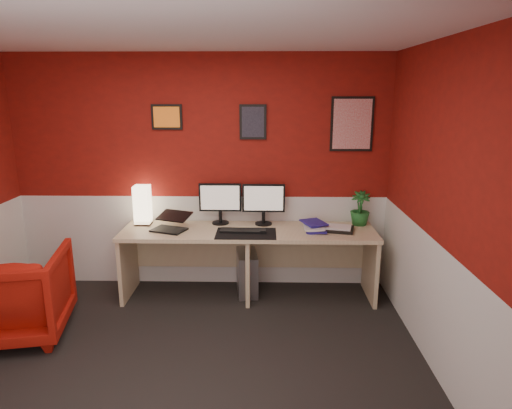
# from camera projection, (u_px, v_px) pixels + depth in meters

# --- Properties ---
(ground) EXTENTS (4.00, 3.50, 0.01)m
(ground) POSITION_uv_depth(u_px,v_px,m) (174.00, 376.00, 3.45)
(ground) COLOR black
(ground) RESTS_ON ground
(ceiling) EXTENTS (4.00, 3.50, 0.01)m
(ceiling) POSITION_uv_depth(u_px,v_px,m) (157.00, 28.00, 2.83)
(ceiling) COLOR white
(ceiling) RESTS_ON ground
(wall_back) EXTENTS (4.00, 0.01, 2.50)m
(wall_back) POSITION_uv_depth(u_px,v_px,m) (201.00, 174.00, 4.84)
(wall_back) COLOR maroon
(wall_back) RESTS_ON ground
(wall_front) EXTENTS (4.00, 0.01, 2.50)m
(wall_front) POSITION_uv_depth(u_px,v_px,m) (50.00, 370.00, 1.44)
(wall_front) COLOR maroon
(wall_front) RESTS_ON ground
(wall_right) EXTENTS (0.01, 3.50, 2.50)m
(wall_right) POSITION_uv_depth(u_px,v_px,m) (455.00, 220.00, 3.10)
(wall_right) COLOR maroon
(wall_right) RESTS_ON ground
(wainscot_back) EXTENTS (4.00, 0.01, 1.00)m
(wainscot_back) POSITION_uv_depth(u_px,v_px,m) (203.00, 240.00, 5.02)
(wainscot_back) COLOR silver
(wainscot_back) RESTS_ON ground
(wainscot_right) EXTENTS (0.01, 3.50, 1.00)m
(wainscot_right) POSITION_uv_depth(u_px,v_px,m) (444.00, 319.00, 3.29)
(wainscot_right) COLOR silver
(wainscot_right) RESTS_ON ground
(desk) EXTENTS (2.60, 0.65, 0.73)m
(desk) POSITION_uv_depth(u_px,v_px,m) (249.00, 263.00, 4.71)
(desk) COLOR tan
(desk) RESTS_ON ground
(shoji_lamp) EXTENTS (0.16, 0.16, 0.40)m
(shoji_lamp) POSITION_uv_depth(u_px,v_px,m) (143.00, 206.00, 4.76)
(shoji_lamp) COLOR #FFE5B2
(shoji_lamp) RESTS_ON desk
(laptop) EXTENTS (0.39, 0.33, 0.22)m
(laptop) POSITION_uv_depth(u_px,v_px,m) (168.00, 220.00, 4.56)
(laptop) COLOR black
(laptop) RESTS_ON desk
(monitor_left) EXTENTS (0.45, 0.06, 0.58)m
(monitor_left) POSITION_uv_depth(u_px,v_px,m) (220.00, 197.00, 4.77)
(monitor_left) COLOR black
(monitor_left) RESTS_ON desk
(monitor_right) EXTENTS (0.45, 0.06, 0.58)m
(monitor_right) POSITION_uv_depth(u_px,v_px,m) (264.00, 198.00, 4.74)
(monitor_right) COLOR black
(monitor_right) RESTS_ON desk
(desk_mat) EXTENTS (0.60, 0.38, 0.01)m
(desk_mat) POSITION_uv_depth(u_px,v_px,m) (246.00, 233.00, 4.49)
(desk_mat) COLOR black
(desk_mat) RESTS_ON desk
(keyboard) EXTENTS (0.43, 0.16, 0.02)m
(keyboard) POSITION_uv_depth(u_px,v_px,m) (241.00, 230.00, 4.55)
(keyboard) COLOR black
(keyboard) RESTS_ON desk_mat
(mouse) EXTENTS (0.06, 0.10, 0.03)m
(mouse) POSITION_uv_depth(u_px,v_px,m) (263.00, 231.00, 4.51)
(mouse) COLOR black
(mouse) RESTS_ON desk_mat
(book_bottom) EXTENTS (0.23, 0.29, 0.03)m
(book_bottom) POSITION_uv_depth(u_px,v_px,m) (306.00, 229.00, 4.60)
(book_bottom) COLOR navy
(book_bottom) RESTS_ON desk
(book_middle) EXTENTS (0.21, 0.28, 0.02)m
(book_middle) POSITION_uv_depth(u_px,v_px,m) (304.00, 227.00, 4.59)
(book_middle) COLOR silver
(book_middle) RESTS_ON book_bottom
(book_top) EXTENTS (0.29, 0.33, 0.03)m
(book_top) POSITION_uv_depth(u_px,v_px,m) (305.00, 224.00, 4.60)
(book_top) COLOR navy
(book_top) RESTS_ON book_middle
(zen_tray) EXTENTS (0.40, 0.32, 0.03)m
(zen_tray) POSITION_uv_depth(u_px,v_px,m) (336.00, 229.00, 4.60)
(zen_tray) COLOR black
(zen_tray) RESTS_ON desk
(potted_plant) EXTENTS (0.24, 0.24, 0.36)m
(potted_plant) POSITION_uv_depth(u_px,v_px,m) (360.00, 208.00, 4.75)
(potted_plant) COLOR #19591E
(potted_plant) RESTS_ON desk
(pc_tower) EXTENTS (0.25, 0.47, 0.45)m
(pc_tower) POSITION_uv_depth(u_px,v_px,m) (247.00, 272.00, 4.83)
(pc_tower) COLOR #99999E
(pc_tower) RESTS_ON ground
(armchair) EXTENTS (0.99, 1.00, 0.78)m
(armchair) POSITION_uv_depth(u_px,v_px,m) (15.00, 294.00, 3.94)
(armchair) COLOR #A8160B
(armchair) RESTS_ON ground
(art_left) EXTENTS (0.32, 0.02, 0.26)m
(art_left) POSITION_uv_depth(u_px,v_px,m) (167.00, 117.00, 4.68)
(art_left) COLOR orange
(art_left) RESTS_ON wall_back
(art_center) EXTENTS (0.28, 0.02, 0.36)m
(art_center) POSITION_uv_depth(u_px,v_px,m) (253.00, 122.00, 4.67)
(art_center) COLOR black
(art_center) RESTS_ON wall_back
(art_right) EXTENTS (0.44, 0.02, 0.56)m
(art_right) POSITION_uv_depth(u_px,v_px,m) (352.00, 124.00, 4.66)
(art_right) COLOR red
(art_right) RESTS_ON wall_back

